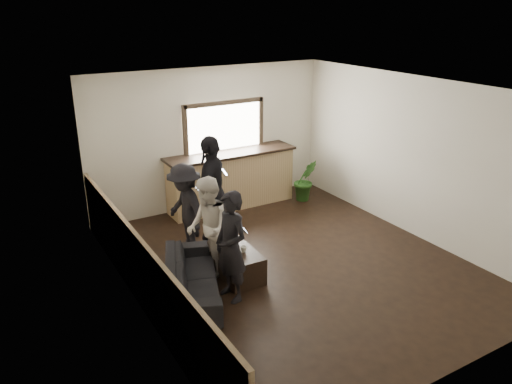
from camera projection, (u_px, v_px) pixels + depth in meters
ground at (293, 264)px, 8.01m from camera, size 5.00×6.00×0.01m
room_shell at (253, 186)px, 7.14m from camera, size 5.01×6.01×2.80m
bar_counter at (231, 176)px, 10.10m from camera, size 2.70×0.68×2.13m
sofa at (192, 277)px, 7.09m from camera, size 1.35×1.99×0.54m
coffee_table at (236, 263)px, 7.60m from camera, size 0.57×0.98×0.43m
cup_a at (226, 245)px, 7.60m from camera, size 0.14×0.14×0.10m
cup_b at (244, 249)px, 7.46m from camera, size 0.13×0.13×0.09m
potted_plant at (305, 180)px, 10.47m from camera, size 0.56×0.49×0.88m
person_a at (231, 247)px, 6.82m from camera, size 0.50×0.63×1.59m
person_b at (208, 228)px, 7.42m from camera, size 0.76×0.88×1.57m
person_c at (185, 210)px, 8.12m from camera, size 0.61×1.02×1.54m
person_d at (212, 192)px, 8.33m from camera, size 1.08×1.18×1.94m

